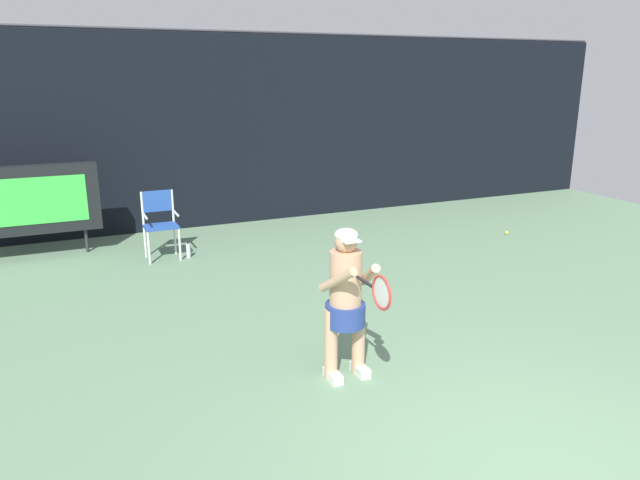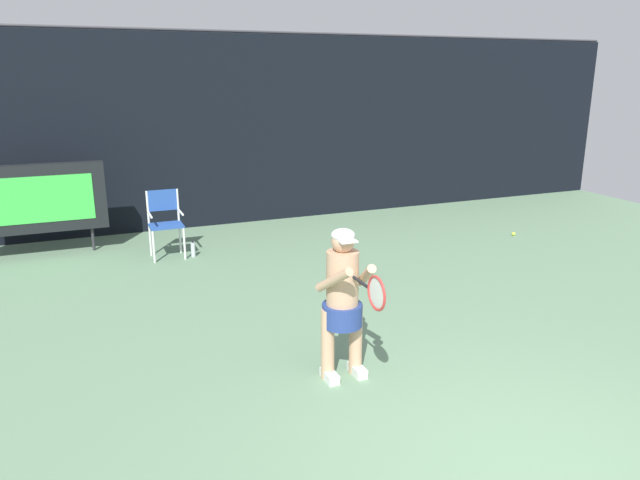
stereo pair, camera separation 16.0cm
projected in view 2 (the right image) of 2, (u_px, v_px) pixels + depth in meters
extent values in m
cube|color=black|center=(234.00, 132.00, 11.38)|extent=(18.00, 0.12, 3.60)
cylinder|color=#38383D|center=(230.00, 31.00, 10.89)|extent=(18.00, 0.05, 0.05)
cube|color=black|center=(33.00, 199.00, 9.44)|extent=(2.20, 0.20, 1.10)
cube|color=#3ECF48|center=(33.00, 200.00, 9.34)|extent=(1.80, 0.01, 0.75)
cylinder|color=#2D2D33|center=(93.00, 239.00, 9.94)|extent=(0.05, 0.05, 0.40)
cylinder|color=white|center=(154.00, 247.00, 9.26)|extent=(0.04, 0.04, 0.52)
cylinder|color=white|center=(184.00, 244.00, 9.44)|extent=(0.04, 0.04, 0.52)
cylinder|color=white|center=(150.00, 240.00, 9.62)|extent=(0.04, 0.04, 0.52)
cylinder|color=white|center=(180.00, 237.00, 9.80)|extent=(0.04, 0.04, 0.52)
cube|color=#284E9F|center=(166.00, 226.00, 9.46)|extent=(0.52, 0.44, 0.03)
cylinder|color=white|center=(148.00, 208.00, 9.48)|extent=(0.04, 0.04, 0.56)
cylinder|color=white|center=(178.00, 206.00, 9.65)|extent=(0.04, 0.04, 0.56)
cube|color=#284E9F|center=(163.00, 200.00, 9.54)|extent=(0.48, 0.02, 0.34)
cylinder|color=white|center=(150.00, 214.00, 9.31)|extent=(0.04, 0.44, 0.04)
cylinder|color=white|center=(180.00, 212.00, 9.49)|extent=(0.04, 0.44, 0.04)
cylinder|color=silver|center=(193.00, 250.00, 9.61)|extent=(0.07, 0.07, 0.24)
cylinder|color=black|center=(193.00, 242.00, 9.57)|extent=(0.03, 0.03, 0.03)
cube|color=white|center=(330.00, 376.00, 5.76)|extent=(0.11, 0.26, 0.09)
cube|color=white|center=(357.00, 370.00, 5.87)|extent=(0.11, 0.26, 0.09)
cylinder|color=tan|center=(328.00, 344.00, 5.72)|extent=(0.13, 0.13, 0.72)
cylinder|color=tan|center=(356.00, 339.00, 5.83)|extent=(0.13, 0.13, 0.72)
cylinder|color=navy|center=(342.00, 315.00, 5.69)|extent=(0.39, 0.39, 0.22)
cylinder|color=tan|center=(342.00, 280.00, 5.60)|extent=(0.31, 0.31, 0.56)
sphere|color=tan|center=(343.00, 241.00, 5.49)|extent=(0.22, 0.22, 0.22)
ellipsoid|color=white|center=(343.00, 235.00, 5.48)|extent=(0.22, 0.22, 0.12)
cube|color=white|center=(347.00, 241.00, 5.40)|extent=(0.17, 0.12, 0.02)
cylinder|color=tan|center=(334.00, 280.00, 5.37)|extent=(0.20, 0.49, 0.35)
cylinder|color=tan|center=(366.00, 275.00, 5.49)|extent=(0.20, 0.49, 0.35)
cylinder|color=white|center=(374.00, 290.00, 5.42)|extent=(0.13, 0.12, 0.12)
cylinder|color=black|center=(361.00, 282.00, 5.30)|extent=(0.03, 0.28, 0.03)
torus|color=red|center=(376.00, 293.00, 5.03)|extent=(0.02, 0.31, 0.31)
ellipsoid|color=silver|center=(376.00, 293.00, 5.03)|extent=(0.01, 0.26, 0.26)
sphere|color=#CCDB3D|center=(514.00, 234.00, 10.88)|extent=(0.07, 0.07, 0.07)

